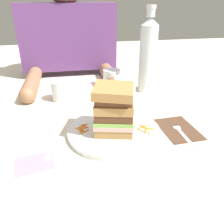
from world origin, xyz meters
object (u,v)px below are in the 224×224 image
Objects in this scene: napkin_dark at (178,129)px; fork at (182,132)px; sandwich at (114,109)px; empty_tumbler_0 at (112,78)px; napkin_pink at (34,163)px; juice_glass at (124,91)px; diner_across at (68,28)px; main_plate at (114,131)px; empty_tumbler_1 at (61,91)px; knife at (54,139)px; water_bottle at (148,55)px.

fork is at bearing -90.70° from napkin_dark.
sandwich is 0.21m from fork.
empty_tumbler_0 is at bearing 79.92° from sandwich.
napkin_pink is (-0.40, -0.08, -0.00)m from napkin_dark.
diner_across reaches higher than juice_glass.
diner_across is (-0.10, 0.59, 0.22)m from main_plate.
napkin_dark is 1.63× the size of napkin_pink.
empty_tumbler_0 reaches higher than napkin_pink.
napkin_pink is 0.17× the size of diner_across.
napkin_dark is 1.96× the size of empty_tumbler_1.
diner_across is (0.05, 0.32, 0.19)m from empty_tumbler_1.
empty_tumbler_1 reaches higher than napkin_dark.
juice_glass is at bearing -64.79° from diner_across.
fork is 0.43m from empty_tumbler_0.
knife is at bearing 173.89° from fork.
empty_tumbler_0 is 0.33m from diner_across.
main_plate is at bearing 175.60° from napkin_dark.
empty_tumbler_0 reaches higher than napkin_dark.
water_bottle reaches higher than knife.
knife is 0.50m from water_bottle.
knife is at bearing 179.13° from sandwich.
juice_glass is at bearing 116.64° from napkin_dark.
water_bottle is (0.20, 0.31, 0.14)m from main_plate.
juice_glass is at bearing 68.44° from main_plate.
napkin_pink is (-0.29, -0.30, -0.04)m from juice_glass.
sandwich is at bearing 175.90° from napkin_dark.
empty_tumbler_0 is (-0.01, 0.17, -0.01)m from juice_glass.
empty_tumbler_0 is 1.04× the size of empty_tumbler_1.
knife is (-0.17, 0.00, -0.08)m from sandwich.
empty_tumbler_0 is at bearing 59.48° from napkin_pink.
empty_tumbler_0 is at bearing -51.93° from diner_across.
juice_glass is (-0.11, 0.22, 0.04)m from napkin_dark.
knife is at bearing 177.41° from napkin_dark.
knife is at bearing -140.45° from water_bottle.
empty_tumbler_1 is (-0.15, 0.27, 0.03)m from main_plate.
napkin_pink is at bearing -171.90° from fork.
knife is 0.28m from empty_tumbler_1.
knife is (-0.17, 0.00, -0.01)m from main_plate.
fork is 0.73m from diner_across.
empty_tumbler_0 is at bearing 57.82° from knife.
napkin_dark is 0.25m from juice_glass.
fork reaches higher than napkin_pink.
napkin_pink is at bearing -134.28° from juice_glass.
juice_glass reaches higher than napkin_dark.
sandwich is at bearing -111.58° from juice_glass.
sandwich is 0.27× the size of diner_across.
diner_across is at bearing 83.23° from knife.
napkin_dark is 0.44× the size of water_bottle.
napkin_dark and knife have the same top height.
water_bottle is (0.12, 0.10, 0.11)m from juice_glass.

